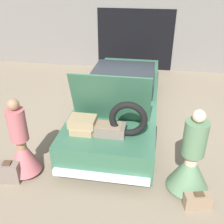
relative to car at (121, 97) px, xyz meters
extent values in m
plane|color=#7F705B|center=(0.00, 0.02, -0.55)|extent=(40.00, 40.00, 0.00)
cube|color=slate|center=(0.00, 3.89, 0.85)|extent=(12.00, 0.12, 2.80)
cube|color=black|center=(0.00, 3.82, 0.55)|extent=(2.80, 0.02, 2.20)
cube|color=#336047|center=(0.00, 0.02, -0.09)|extent=(1.79, 5.23, 0.56)
cube|color=#1E2328|center=(0.00, 0.33, 0.40)|extent=(1.58, 1.67, 0.41)
cylinder|color=black|center=(-0.83, 1.64, -0.21)|extent=(0.18, 0.67, 0.67)
cylinder|color=black|center=(0.83, 1.64, -0.21)|extent=(0.18, 0.67, 0.67)
cylinder|color=black|center=(-0.83, -1.55, -0.21)|extent=(0.18, 0.67, 0.67)
cylinder|color=black|center=(0.83, -1.55, -0.21)|extent=(0.18, 0.67, 0.67)
cube|color=silver|center=(0.00, -2.64, -0.27)|extent=(1.70, 0.10, 0.12)
cube|color=#336047|center=(0.00, -1.59, 0.72)|extent=(1.53, 0.36, 1.06)
cube|color=#9E8460|center=(-0.46, -1.98, 0.26)|extent=(0.42, 0.40, 0.13)
cube|color=#75665B|center=(0.06, -1.98, 0.29)|extent=(0.55, 0.35, 0.19)
cube|color=#9E8460|center=(-0.46, -1.98, 0.41)|extent=(0.49, 0.36, 0.17)
cube|color=#8C7259|center=(0.00, -1.98, 0.29)|extent=(0.53, 0.29, 0.20)
torus|color=black|center=(0.38, -1.98, 0.54)|extent=(0.69, 0.12, 0.69)
cylinder|color=#997051|center=(-1.49, -2.44, -0.17)|extent=(0.18, 0.18, 0.76)
cone|color=#B25B60|center=(-1.49, -2.44, -0.13)|extent=(0.61, 0.61, 0.68)
cylinder|color=#B25B60|center=(-1.49, -2.44, 0.51)|extent=(0.32, 0.32, 0.60)
sphere|color=#997051|center=(-1.49, -2.44, 0.91)|extent=(0.20, 0.20, 0.20)
cylinder|color=beige|center=(1.49, -2.38, -0.16)|extent=(0.21, 0.21, 0.77)
cone|color=#567A56|center=(1.49, -2.38, -0.13)|extent=(0.72, 0.72, 0.69)
cylinder|color=#567A56|center=(1.49, -2.38, 0.52)|extent=(0.38, 0.38, 0.61)
sphere|color=beige|center=(1.49, -2.38, 0.93)|extent=(0.21, 0.21, 0.21)
cube|color=#75665B|center=(-1.68, -2.71, -0.35)|extent=(0.42, 0.26, 0.39)
cube|color=#4C3823|center=(-1.68, -2.71, -0.13)|extent=(0.15, 0.14, 0.02)
cube|color=#8C7259|center=(1.63, -2.78, -0.42)|extent=(0.47, 0.26, 0.26)
cube|color=#4C3823|center=(1.63, -2.78, -0.27)|extent=(0.17, 0.13, 0.02)
camera|label=1|loc=(0.75, -5.98, 2.89)|focal=42.00mm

